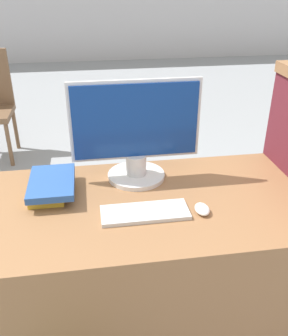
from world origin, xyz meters
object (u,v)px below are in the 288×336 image
(keyboard, at_px, (145,212))
(book_stack, at_px, (50,186))
(mouse, at_px, (202,209))
(monitor, at_px, (135,133))

(keyboard, height_order, book_stack, book_stack)
(keyboard, xyz_separation_m, mouse, (0.22, -0.02, 0.01))
(keyboard, relative_size, mouse, 4.03)
(monitor, relative_size, mouse, 6.66)
(mouse, xyz_separation_m, book_stack, (-0.59, 0.23, 0.02))
(monitor, bearing_deg, mouse, -55.58)
(mouse, relative_size, book_stack, 0.30)
(keyboard, bearing_deg, mouse, -5.43)
(monitor, distance_m, mouse, 0.44)
(monitor, xyz_separation_m, keyboard, (-0.00, -0.30, -0.21))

